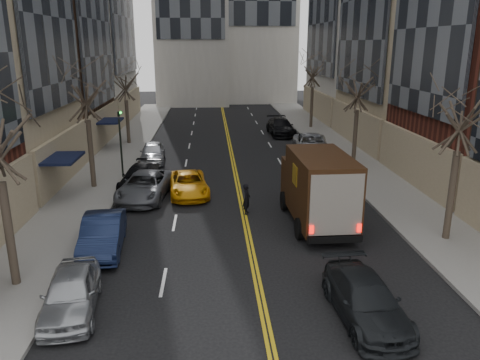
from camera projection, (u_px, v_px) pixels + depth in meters
The scene contains 20 objects.
sidewalk_left at pixel (113, 160), 35.21m from camera, with size 4.00×66.00×0.15m, color slate.
sidewalk_right at pixel (348, 156), 36.31m from camera, with size 4.00×66.00×0.15m, color slate.
tree_lf_mid at pixel (84, 78), 26.69m from camera, with size 3.20×3.20×8.91m.
tree_lf_far at pixel (124, 74), 39.30m from camera, with size 3.20×3.20×8.12m.
tree_rt_near at pixel (465, 96), 19.18m from camera, with size 3.20×3.20×8.71m.
tree_rt_mid at pixel (359, 78), 32.67m from camera, with size 3.20×3.20×8.32m.
tree_rt_far at pixel (314, 62), 46.87m from camera, with size 3.20×3.20×9.11m.
traffic_signal at pixel (120, 137), 29.75m from camera, with size 0.29×0.26×4.70m.
ups_truck at pixel (318, 189), 22.47m from camera, with size 2.83×6.63×3.59m.
observer_sedan at pixel (366, 300), 14.90m from camera, with size 2.15×4.73×1.34m.
taxi at pixel (188, 184), 27.19m from camera, with size 2.17×4.71×1.31m, color orange.
pedestrian at pixel (247, 199), 24.10m from camera, with size 0.59×0.39×1.61m, color black.
parked_lf_a at pixel (71, 292), 15.27m from camera, with size 1.68×4.18×1.42m, color #B1B4B9.
parked_lf_b at pixel (103, 234), 19.84m from camera, with size 1.60×4.58×1.51m, color #131D3C.
parked_lf_c at pixel (145, 186), 26.51m from camera, with size 2.45×5.31×1.48m, color #54565D.
parked_lf_d at pixel (140, 177), 28.59m from camera, with size 1.89×4.64×1.35m, color black.
parked_lf_e at pixel (153, 152), 34.71m from camera, with size 1.74×4.33×1.48m, color #B8BAC0.
parked_rt_a at pixel (309, 162), 32.20m from camera, with size 1.44×4.13×1.36m, color #43454A.
parked_rt_b at pixel (311, 145), 37.00m from camera, with size 2.68×5.81×1.61m, color #B5B8BE.
parked_rt_c at pixel (281, 127), 44.95m from camera, with size 2.21×5.44×1.58m, color black.
Camera 1 is at (-1.64, -7.76, 8.53)m, focal length 35.00 mm.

